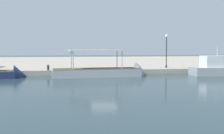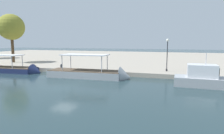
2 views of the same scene
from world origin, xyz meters
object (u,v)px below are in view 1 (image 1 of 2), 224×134
Objects in this scene: motor_yacht_3 at (222,70)px; mooring_bollard_2 at (48,67)px; tour_boat_2 at (105,73)px; lamp_post at (166,47)px.

mooring_bollard_2 is at bearing 171.13° from motor_yacht_3.
mooring_bollard_2 is at bearing 154.57° from tour_boat_2.
tour_boat_2 is 1.50× the size of motor_yacht_3.
motor_yacht_3 is (14.64, -0.92, 0.25)m from tour_boat_2.
tour_boat_2 is 11.29m from lamp_post.
tour_boat_2 is 16.63× the size of mooring_bollard_2.
motor_yacht_3 is at bearing -9.92° from mooring_bollard_2.
lamp_post is (16.31, 2.29, 2.59)m from mooring_bollard_2.
lamp_post is (-5.09, 6.03, 2.92)m from motor_yacht_3.
tour_boat_2 is 2.47× the size of lamp_post.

